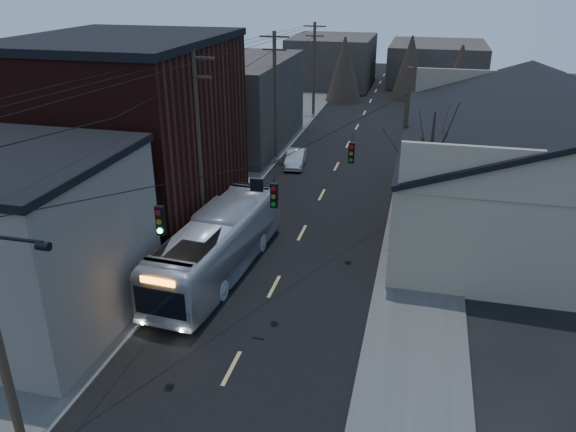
% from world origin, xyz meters
% --- Properties ---
extents(road_surface, '(9.00, 110.00, 0.02)m').
position_xyz_m(road_surface, '(0.00, 30.00, 0.01)').
color(road_surface, black).
rests_on(road_surface, ground).
extents(sidewalk_left, '(4.00, 110.00, 0.12)m').
position_xyz_m(sidewalk_left, '(-6.50, 30.00, 0.06)').
color(sidewalk_left, '#474744').
rests_on(sidewalk_left, ground).
extents(sidewalk_right, '(4.00, 110.00, 0.12)m').
position_xyz_m(sidewalk_right, '(6.50, 30.00, 0.06)').
color(sidewalk_right, '#474744').
rests_on(sidewalk_right, ground).
extents(building_clapboard, '(8.00, 8.00, 7.00)m').
position_xyz_m(building_clapboard, '(-9.00, 9.00, 3.50)').
color(building_clapboard, '#6F685D').
rests_on(building_clapboard, ground).
extents(building_brick, '(10.00, 12.00, 10.00)m').
position_xyz_m(building_brick, '(-10.00, 20.00, 5.00)').
color(building_brick, black).
rests_on(building_brick, ground).
extents(building_left_far, '(9.00, 14.00, 7.00)m').
position_xyz_m(building_left_far, '(-9.50, 36.00, 3.50)').
color(building_left_far, '#352F2A').
rests_on(building_left_far, ground).
extents(warehouse, '(16.16, 20.60, 7.73)m').
position_xyz_m(warehouse, '(13.00, 25.00, 2.70)').
color(warehouse, gray).
rests_on(warehouse, ground).
extents(building_far_left, '(10.00, 12.00, 6.00)m').
position_xyz_m(building_far_left, '(-6.00, 65.00, 3.00)').
color(building_far_left, '#352F2A').
rests_on(building_far_left, ground).
extents(building_far_right, '(12.00, 14.00, 5.00)m').
position_xyz_m(building_far_right, '(7.00, 70.00, 2.50)').
color(building_far_right, '#352F2A').
rests_on(building_far_right, ground).
extents(bare_tree, '(0.40, 0.40, 7.20)m').
position_xyz_m(bare_tree, '(6.50, 20.00, 3.60)').
color(bare_tree, black).
rests_on(bare_tree, ground).
extents(utility_lines, '(11.24, 45.28, 10.50)m').
position_xyz_m(utility_lines, '(-3.11, 24.14, 4.95)').
color(utility_lines, '#382B1E').
rests_on(utility_lines, ground).
extents(bus, '(3.31, 11.02, 3.03)m').
position_xyz_m(bus, '(-2.90, 14.56, 1.51)').
color(bus, '#B3B6C0').
rests_on(bus, ground).
extents(parked_car, '(1.68, 3.81, 1.22)m').
position_xyz_m(parked_car, '(-3.00, 31.39, 0.61)').
color(parked_car, '#B5B6BD').
rests_on(parked_car, ground).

